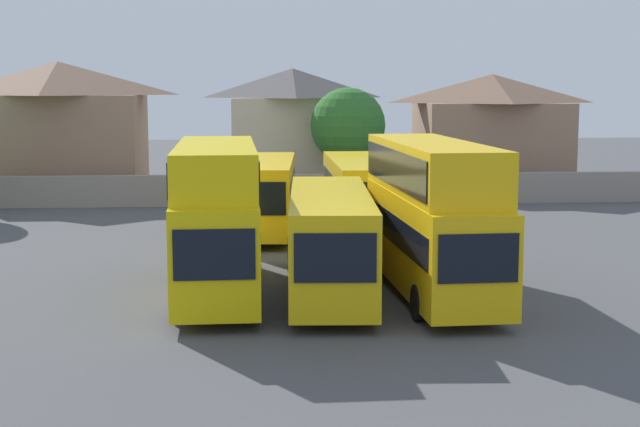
{
  "coord_description": "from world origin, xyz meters",
  "views": [
    {
      "loc": [
        -2.61,
        -30.28,
        6.99
      ],
      "look_at": [
        0.0,
        3.0,
        2.32
      ],
      "focal_mm": 52.14,
      "sensor_mm": 36.0,
      "label": 1
    }
  ],
  "objects_px": {
    "bus_1": "(216,211)",
    "house_terrace_right": "(491,131)",
    "tree_left_of_lot": "(348,125)",
    "bus_2": "(330,237)",
    "bus_3": "(432,210)",
    "bus_5": "(359,191)",
    "bus_4": "(266,192)",
    "house_terrace_centre": "(293,129)",
    "house_terrace_left": "(60,128)"
  },
  "relations": [
    {
      "from": "bus_2",
      "to": "bus_4",
      "type": "bearing_deg",
      "value": -168.25
    },
    {
      "from": "house_terrace_left",
      "to": "bus_4",
      "type": "bearing_deg",
      "value": -52.37
    },
    {
      "from": "bus_3",
      "to": "tree_left_of_lot",
      "type": "distance_m",
      "value": 26.04
    },
    {
      "from": "bus_2",
      "to": "bus_5",
      "type": "relative_size",
      "value": 0.99
    },
    {
      "from": "bus_2",
      "to": "bus_3",
      "type": "xyz_separation_m",
      "value": [
        3.36,
        -0.31,
        0.91
      ]
    },
    {
      "from": "bus_5",
      "to": "bus_3",
      "type": "bearing_deg",
      "value": 4.2
    },
    {
      "from": "bus_1",
      "to": "tree_left_of_lot",
      "type": "height_order",
      "value": "tree_left_of_lot"
    },
    {
      "from": "bus_2",
      "to": "bus_3",
      "type": "distance_m",
      "value": 3.5
    },
    {
      "from": "bus_3",
      "to": "house_terrace_right",
      "type": "relative_size",
      "value": 1.1
    },
    {
      "from": "bus_1",
      "to": "house_terrace_right",
      "type": "height_order",
      "value": "house_terrace_right"
    },
    {
      "from": "bus_5",
      "to": "house_terrace_centre",
      "type": "distance_m",
      "value": 18.01
    },
    {
      "from": "bus_1",
      "to": "bus_4",
      "type": "height_order",
      "value": "bus_1"
    },
    {
      "from": "bus_5",
      "to": "tree_left_of_lot",
      "type": "distance_m",
      "value": 12.94
    },
    {
      "from": "bus_4",
      "to": "house_terrace_left",
      "type": "xyz_separation_m",
      "value": [
        -12.58,
        16.32,
        2.29
      ]
    },
    {
      "from": "bus_1",
      "to": "bus_5",
      "type": "xyz_separation_m",
      "value": [
        6.29,
        12.85,
        -0.86
      ]
    },
    {
      "from": "bus_3",
      "to": "bus_5",
      "type": "xyz_separation_m",
      "value": [
        -0.82,
        13.32,
        -0.89
      ]
    },
    {
      "from": "bus_1",
      "to": "bus_2",
      "type": "relative_size",
      "value": 0.93
    },
    {
      "from": "house_terrace_centre",
      "to": "bus_4",
      "type": "bearing_deg",
      "value": -96.88
    },
    {
      "from": "bus_2",
      "to": "bus_3",
      "type": "bearing_deg",
      "value": 88.37
    },
    {
      "from": "bus_4",
      "to": "bus_5",
      "type": "height_order",
      "value": "bus_4"
    },
    {
      "from": "bus_2",
      "to": "tree_left_of_lot",
      "type": "relative_size",
      "value": 1.62
    },
    {
      "from": "house_terrace_left",
      "to": "house_terrace_right",
      "type": "relative_size",
      "value": 1.09
    },
    {
      "from": "house_terrace_centre",
      "to": "bus_1",
      "type": "bearing_deg",
      "value": -97.5
    },
    {
      "from": "bus_4",
      "to": "bus_5",
      "type": "xyz_separation_m",
      "value": [
        4.4,
        0.02,
        0.0
      ]
    },
    {
      "from": "bus_2",
      "to": "tree_left_of_lot",
      "type": "bearing_deg",
      "value": 176.1
    },
    {
      "from": "house_terrace_centre",
      "to": "tree_left_of_lot",
      "type": "xyz_separation_m",
      "value": [
        3.1,
        -5.08,
        0.43
      ]
    },
    {
      "from": "bus_3",
      "to": "bus_2",
      "type": "bearing_deg",
      "value": -97.48
    },
    {
      "from": "bus_1",
      "to": "house_terrace_centre",
      "type": "height_order",
      "value": "house_terrace_centre"
    },
    {
      "from": "bus_1",
      "to": "house_terrace_right",
      "type": "xyz_separation_m",
      "value": [
        17.07,
        29.75,
        1.05
      ]
    },
    {
      "from": "bus_4",
      "to": "house_terrace_left",
      "type": "height_order",
      "value": "house_terrace_left"
    },
    {
      "from": "house_terrace_centre",
      "to": "bus_5",
      "type": "bearing_deg",
      "value": -82.76
    },
    {
      "from": "house_terrace_right",
      "to": "tree_left_of_lot",
      "type": "bearing_deg",
      "value": -156.97
    },
    {
      "from": "bus_4",
      "to": "tree_left_of_lot",
      "type": "height_order",
      "value": "tree_left_of_lot"
    },
    {
      "from": "bus_5",
      "to": "house_terrace_left",
      "type": "height_order",
      "value": "house_terrace_left"
    },
    {
      "from": "bus_4",
      "to": "bus_3",
      "type": "bearing_deg",
      "value": 25.58
    },
    {
      "from": "bus_3",
      "to": "house_terrace_right",
      "type": "bearing_deg",
      "value": 159.5
    },
    {
      "from": "bus_4",
      "to": "tree_left_of_lot",
      "type": "distance_m",
      "value": 13.96
    },
    {
      "from": "bus_1",
      "to": "house_terrace_left",
      "type": "distance_m",
      "value": 31.08
    },
    {
      "from": "bus_5",
      "to": "tree_left_of_lot",
      "type": "xyz_separation_m",
      "value": [
        0.84,
        12.67,
        2.52
      ]
    },
    {
      "from": "bus_3",
      "to": "tree_left_of_lot",
      "type": "relative_size",
      "value": 1.58
    },
    {
      "from": "house_terrace_left",
      "to": "house_terrace_centre",
      "type": "height_order",
      "value": "house_terrace_left"
    },
    {
      "from": "bus_3",
      "to": "house_terrace_left",
      "type": "distance_m",
      "value": 34.58
    },
    {
      "from": "tree_left_of_lot",
      "to": "house_terrace_right",
      "type": "bearing_deg",
      "value": 23.03
    },
    {
      "from": "bus_1",
      "to": "bus_2",
      "type": "height_order",
      "value": "bus_1"
    },
    {
      "from": "bus_4",
      "to": "bus_5",
      "type": "relative_size",
      "value": 0.94
    },
    {
      "from": "house_terrace_centre",
      "to": "tree_left_of_lot",
      "type": "height_order",
      "value": "house_terrace_centre"
    },
    {
      "from": "bus_5",
      "to": "bus_1",
      "type": "bearing_deg",
      "value": -25.4
    },
    {
      "from": "house_terrace_left",
      "to": "tree_left_of_lot",
      "type": "xyz_separation_m",
      "value": [
        17.82,
        -3.63,
        0.23
      ]
    },
    {
      "from": "house_terrace_right",
      "to": "bus_2",
      "type": "bearing_deg",
      "value": -114.02
    },
    {
      "from": "bus_5",
      "to": "tree_left_of_lot",
      "type": "height_order",
      "value": "tree_left_of_lot"
    }
  ]
}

